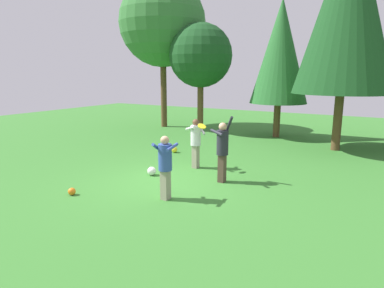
# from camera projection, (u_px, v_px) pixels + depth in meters

# --- Properties ---
(ground_plane) EXTENTS (40.00, 40.00, 0.00)m
(ground_plane) POSITION_uv_depth(u_px,v_px,m) (165.00, 183.00, 9.71)
(ground_plane) COLOR #387A2D
(person_thrower) EXTENTS (0.68, 0.68, 1.95)m
(person_thrower) POSITION_uv_depth(u_px,v_px,m) (222.00, 147.00, 9.57)
(person_thrower) COLOR #4C382D
(person_thrower) RESTS_ON ground_plane
(person_catcher) EXTENTS (0.72, 0.70, 1.67)m
(person_catcher) POSITION_uv_depth(u_px,v_px,m) (196.00, 139.00, 11.06)
(person_catcher) COLOR gray
(person_catcher) RESTS_ON ground_plane
(person_bystander) EXTENTS (0.56, 0.62, 1.63)m
(person_bystander) POSITION_uv_depth(u_px,v_px,m) (165.00, 162.00, 8.23)
(person_bystander) COLOR gray
(person_bystander) RESTS_ON ground_plane
(frisbee) EXTENTS (0.34, 0.35, 0.15)m
(frisbee) POSITION_uv_depth(u_px,v_px,m) (202.00, 126.00, 10.58)
(frisbee) COLOR yellow
(ball_orange) EXTENTS (0.20, 0.20, 0.20)m
(ball_orange) POSITION_uv_depth(u_px,v_px,m) (72.00, 191.00, 8.70)
(ball_orange) COLOR orange
(ball_orange) RESTS_ON ground_plane
(ball_yellow) EXTENTS (0.25, 0.25, 0.25)m
(ball_yellow) POSITION_uv_depth(u_px,v_px,m) (174.00, 150.00, 13.40)
(ball_yellow) COLOR yellow
(ball_yellow) RESTS_ON ground_plane
(ball_white) EXTENTS (0.27, 0.27, 0.27)m
(ball_white) POSITION_uv_depth(u_px,v_px,m) (152.00, 171.00, 10.39)
(ball_white) COLOR white
(ball_white) RESTS_ON ground_plane
(tree_left) EXTENTS (3.38, 3.38, 5.78)m
(tree_left) POSITION_uv_depth(u_px,v_px,m) (201.00, 56.00, 17.64)
(tree_left) COLOR brown
(tree_left) RESTS_ON ground_plane
(tree_far_left) EXTENTS (4.94, 4.94, 8.44)m
(tree_far_left) POSITION_uv_depth(u_px,v_px,m) (163.00, 23.00, 18.92)
(tree_far_left) COLOR brown
(tree_far_left) RESTS_ON ground_plane
(tree_right) EXTENTS (3.83, 3.83, 9.16)m
(tree_right) POSITION_uv_depth(u_px,v_px,m) (348.00, 5.00, 12.74)
(tree_right) COLOR brown
(tree_right) RESTS_ON ground_plane
(tree_center) EXTENTS (2.79, 2.79, 6.66)m
(tree_center) POSITION_uv_depth(u_px,v_px,m) (280.00, 52.00, 15.99)
(tree_center) COLOR brown
(tree_center) RESTS_ON ground_plane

